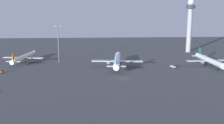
{
  "coord_description": "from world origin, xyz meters",
  "views": [
    {
      "loc": [
        -15.75,
        -153.24,
        42.54
      ],
      "look_at": [
        -5.39,
        29.29,
        4.0
      ],
      "focal_mm": 43.24,
      "sensor_mm": 36.0,
      "label": 1
    }
  ],
  "objects_px": {
    "control_tower": "(190,22)",
    "baggage_tractor": "(174,66)",
    "airplane_terminal_side": "(210,61)",
    "airplane_mid_apron": "(24,57)",
    "airplane_near_gate": "(117,61)",
    "pushback_tug": "(2,72)",
    "apron_light_west": "(58,42)"
  },
  "relations": [
    {
      "from": "airplane_terminal_side",
      "to": "apron_light_west",
      "type": "bearing_deg",
      "value": -12.12
    },
    {
      "from": "airplane_near_gate",
      "to": "airplane_terminal_side",
      "type": "bearing_deg",
      "value": 5.17
    },
    {
      "from": "airplane_terminal_side",
      "to": "airplane_mid_apron",
      "type": "distance_m",
      "value": 136.91
    },
    {
      "from": "control_tower",
      "to": "pushback_tug",
      "type": "height_order",
      "value": "control_tower"
    },
    {
      "from": "baggage_tractor",
      "to": "apron_light_west",
      "type": "bearing_deg",
      "value": -62.86
    },
    {
      "from": "airplane_terminal_side",
      "to": "airplane_mid_apron",
      "type": "xyz_separation_m",
      "value": [
        -135.39,
        20.3,
        -0.22
      ]
    },
    {
      "from": "airplane_mid_apron",
      "to": "pushback_tug",
      "type": "xyz_separation_m",
      "value": [
        -5.13,
        -33.02,
        -2.8
      ]
    },
    {
      "from": "apron_light_west",
      "to": "airplane_near_gate",
      "type": "bearing_deg",
      "value": -20.94
    },
    {
      "from": "control_tower",
      "to": "apron_light_west",
      "type": "distance_m",
      "value": 121.82
    },
    {
      "from": "baggage_tractor",
      "to": "control_tower",
      "type": "bearing_deg",
      "value": -164.07
    },
    {
      "from": "airplane_near_gate",
      "to": "pushback_tug",
      "type": "height_order",
      "value": "airplane_near_gate"
    },
    {
      "from": "airplane_terminal_side",
      "to": "airplane_near_gate",
      "type": "distance_m",
      "value": 65.83
    },
    {
      "from": "airplane_mid_apron",
      "to": "baggage_tractor",
      "type": "bearing_deg",
      "value": -3.58
    },
    {
      "from": "control_tower",
      "to": "baggage_tractor",
      "type": "bearing_deg",
      "value": -116.39
    },
    {
      "from": "airplane_terminal_side",
      "to": "apron_light_west",
      "type": "distance_m",
      "value": 110.57
    },
    {
      "from": "airplane_near_gate",
      "to": "baggage_tractor",
      "type": "distance_m",
      "value": 39.23
    },
    {
      "from": "airplane_near_gate",
      "to": "pushback_tug",
      "type": "xyz_separation_m",
      "value": [
        -74.71,
        -13.74,
        -3.42
      ]
    },
    {
      "from": "control_tower",
      "to": "baggage_tractor",
      "type": "distance_m",
      "value": 76.91
    },
    {
      "from": "control_tower",
      "to": "airplane_terminal_side",
      "type": "relative_size",
      "value": 1.14
    },
    {
      "from": "airplane_terminal_side",
      "to": "pushback_tug",
      "type": "xyz_separation_m",
      "value": [
        -140.53,
        -12.73,
        -3.01
      ]
    },
    {
      "from": "airplane_terminal_side",
      "to": "apron_light_west",
      "type": "xyz_separation_m",
      "value": [
        -108.54,
        17.37,
        11.94
      ]
    },
    {
      "from": "control_tower",
      "to": "apron_light_west",
      "type": "height_order",
      "value": "control_tower"
    },
    {
      "from": "control_tower",
      "to": "airplane_near_gate",
      "type": "bearing_deg",
      "value": -140.19
    },
    {
      "from": "control_tower",
      "to": "airplane_near_gate",
      "type": "relative_size",
      "value": 1.04
    },
    {
      "from": "airplane_mid_apron",
      "to": "baggage_tractor",
      "type": "relative_size",
      "value": 9.07
    },
    {
      "from": "pushback_tug",
      "to": "apron_light_west",
      "type": "height_order",
      "value": "apron_light_west"
    },
    {
      "from": "airplane_terminal_side",
      "to": "airplane_mid_apron",
      "type": "bearing_deg",
      "value": -11.56
    },
    {
      "from": "baggage_tractor",
      "to": "apron_light_west",
      "type": "relative_size",
      "value": 0.15
    },
    {
      "from": "airplane_mid_apron",
      "to": "pushback_tug",
      "type": "relative_size",
      "value": 11.43
    },
    {
      "from": "airplane_terminal_side",
      "to": "airplane_near_gate",
      "type": "xyz_separation_m",
      "value": [
        -65.82,
        1.02,
        0.41
      ]
    },
    {
      "from": "pushback_tug",
      "to": "baggage_tractor",
      "type": "distance_m",
      "value": 113.66
    },
    {
      "from": "pushback_tug",
      "to": "baggage_tractor",
      "type": "relative_size",
      "value": 0.79
    }
  ]
}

